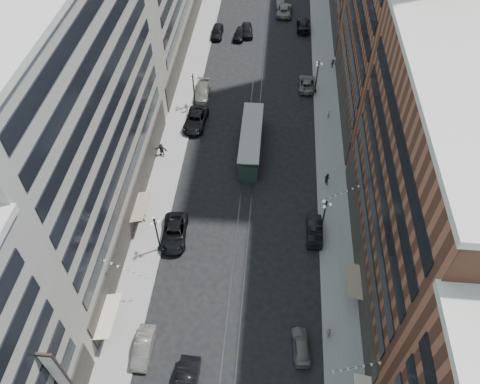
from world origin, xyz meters
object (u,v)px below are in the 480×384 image
(car_extra_1, at_px, (247,30))
(lamppost_sw_far, at_px, (157,233))
(pedestrian_5, at_px, (161,150))
(car_extra_0, at_px, (284,10))
(car_11, at_px, (307,83))
(pedestrian_7, at_px, (327,178))
(car_10, at_px, (314,230))
(car_12, at_px, (303,25))
(car_2, at_px, (174,233))
(car_7, at_px, (196,120))
(car_4, at_px, (301,346))
(car_1, at_px, (143,347))
(car_13, at_px, (239,34))
(car_9, at_px, (217,32))
(streetcar, at_px, (251,142))
(pedestrian_4, at_px, (329,332))
(lamppost_se_far, at_px, (324,216))
(car_14, at_px, (280,2))
(lamppost_sw_mid, at_px, (194,89))
(car_8, at_px, (202,92))
(pedestrian_2, at_px, (142,216))
(lamppost_se_mid, at_px, (317,76))
(pedestrian_9, at_px, (333,64))
(pedestrian_8, at_px, (328,114))

(car_extra_1, bearing_deg, lamppost_sw_far, -104.09)
(pedestrian_5, bearing_deg, car_extra_0, 74.85)
(car_11, distance_m, pedestrian_7, 21.25)
(car_10, xyz_separation_m, car_extra_1, (-11.20, 45.30, 0.02))
(car_12, bearing_deg, car_2, 72.45)
(car_7, distance_m, pedestrian_7, 21.30)
(car_4, bearing_deg, car_1, -0.66)
(car_10, height_order, car_13, car_10)
(car_extra_1, bearing_deg, car_1, -101.89)
(car_1, bearing_deg, pedestrian_7, 52.83)
(car_9, bearing_deg, car_extra_1, 10.26)
(streetcar, relative_size, car_2, 2.06)
(car_11, bearing_deg, pedestrian_4, 93.70)
(lamppost_sw_far, xyz_separation_m, car_12, (16.69, 51.82, -2.24))
(pedestrian_7, xyz_separation_m, car_extra_1, (-13.00, 36.84, -0.11))
(lamppost_sw_far, relative_size, car_4, 1.32)
(lamppost_se_far, relative_size, streetcar, 0.44)
(car_1, bearing_deg, lamppost_sw_far, 94.32)
(lamppost_se_far, bearing_deg, pedestrian_5, 151.37)
(car_4, bearing_deg, car_14, -92.97)
(lamppost_sw_mid, distance_m, car_extra_1, 22.97)
(car_8, distance_m, pedestrian_5, 14.40)
(streetcar, distance_m, pedestrian_5, 12.24)
(car_14, relative_size, car_extra_0, 0.69)
(lamppost_sw_far, distance_m, car_extra_1, 49.41)
(pedestrian_2, bearing_deg, car_4, -43.44)
(lamppost_se_mid, bearing_deg, streetcar, -122.61)
(lamppost_sw_far, bearing_deg, pedestrian_4, -25.81)
(car_2, xyz_separation_m, car_9, (-0.37, 46.10, 0.02))
(lamppost_se_far, distance_m, car_7, 25.60)
(streetcar, bearing_deg, lamppost_sw_mid, 134.45)
(pedestrian_4, bearing_deg, car_13, 28.91)
(car_4, bearing_deg, lamppost_sw_mid, -73.00)
(lamppost_se_mid, bearing_deg, pedestrian_7, -87.10)
(lamppost_sw_far, relative_size, car_extra_0, 0.90)
(car_4, xyz_separation_m, car_8, (-15.20, 40.08, 0.11))
(lamppost_sw_mid, bearing_deg, car_extra_0, 66.76)
(pedestrian_2, distance_m, car_8, 25.99)
(lamppost_se_mid, xyz_separation_m, car_7, (-17.60, -9.54, -2.22))
(lamppost_se_far, height_order, car_1, lamppost_se_far)
(car_7, bearing_deg, car_9, 93.49)
(car_1, bearing_deg, lamppost_se_far, 42.77)
(car_4, distance_m, pedestrian_9, 49.85)
(pedestrian_8, distance_m, car_extra_0, 32.74)
(car_9, bearing_deg, pedestrian_5, -96.85)
(pedestrian_5, xyz_separation_m, car_extra_1, (9.26, 33.34, -0.23))
(lamppost_se_mid, bearing_deg, car_1, -111.80)
(car_10, xyz_separation_m, pedestrian_8, (2.58, 21.77, 0.08))
(lamppost_sw_far, xyz_separation_m, car_13, (5.11, 47.61, -2.31))
(lamppost_sw_far, distance_m, car_9, 48.02)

